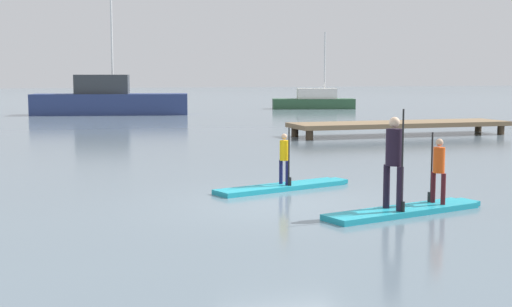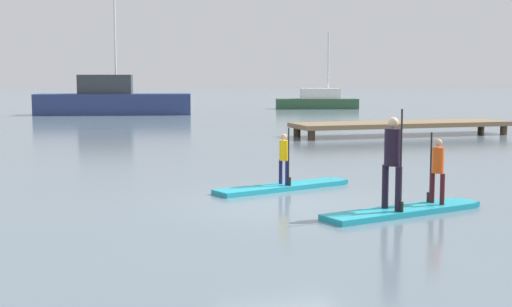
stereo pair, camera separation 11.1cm
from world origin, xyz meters
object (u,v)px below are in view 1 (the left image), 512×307
object	(u,v)px
paddler_child_solo	(285,156)
fishing_boat_white_large	(109,100)
paddleboard_far	(406,211)
motor_boat_small_navy	(314,101)
paddleboard_near	(284,187)
paddler_adult	(394,157)
paddler_child_front	(438,167)

from	to	relation	value
paddler_child_solo	fishing_boat_white_large	xyz separation A→B (m)	(-0.71, 29.78, 0.15)
paddleboard_far	motor_boat_small_navy	xyz separation A→B (m)	(12.86, 36.14, 0.53)
paddleboard_near	paddleboard_far	world-z (taller)	same
paddler_adult	paddleboard_far	bearing A→B (deg)	15.82
paddleboard_near	fishing_boat_white_large	size ratio (longest dim) A/B	0.34
paddleboard_far	fishing_boat_white_large	bearing A→B (deg)	93.23
paddleboard_far	paddler_child_front	distance (m)	1.06
paddler_child_solo	paddler_adult	world-z (taller)	paddler_adult
paddler_child_solo	paddler_child_front	distance (m)	3.50
paddleboard_far	paddler_adult	bearing A→B (deg)	-164.18
fishing_boat_white_large	paddler_adult	bearing A→B (deg)	-87.30
paddler_child_front	fishing_boat_white_large	world-z (taller)	fishing_boat_white_large
fishing_boat_white_large	motor_boat_small_navy	size ratio (longest dim) A/B	1.59
paddler_adult	motor_boat_small_navy	xyz separation A→B (m)	(13.16, 36.23, -0.44)
paddleboard_near	motor_boat_small_navy	bearing A→B (deg)	66.98
paddler_adult	paddler_child_front	size ratio (longest dim) A/B	1.36
paddler_child_front	fishing_boat_white_large	bearing A→B (deg)	94.57
paddler_child_front	fishing_boat_white_large	distance (m)	32.81
paddler_adult	paddleboard_near	bearing A→B (deg)	104.88
fishing_boat_white_large	motor_boat_small_navy	distance (m)	15.07
paddler_child_solo	fishing_boat_white_large	distance (m)	29.79
paddleboard_far	paddler_child_front	bearing A→B (deg)	15.39
paddler_child_solo	paddler_adult	size ratio (longest dim) A/B	0.70
fishing_boat_white_large	motor_boat_small_navy	xyz separation A→B (m)	(14.72, 3.22, -0.28)
paddleboard_far	motor_boat_small_navy	distance (m)	38.36
paddleboard_near	paddleboard_far	bearing A→B (deg)	-69.82
paddler_child_front	paddleboard_far	bearing A→B (deg)	-164.61
paddler_adult	motor_boat_small_navy	size ratio (longest dim) A/B	0.29
paddleboard_far	paddler_child_front	world-z (taller)	paddler_child_front
paddleboard_near	paddler_child_solo	distance (m)	0.66
paddleboard_near	paddler_child_front	bearing A→B (deg)	-56.90
fishing_boat_white_large	motor_boat_small_navy	world-z (taller)	fishing_boat_white_large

